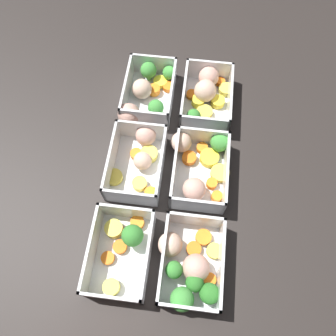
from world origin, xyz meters
The scene contains 7 objects.
ground_plane centered at (0.00, 0.00, 0.00)m, with size 4.00×4.00×0.00m, color #282321.
container_near_left centered at (-0.19, -0.06, 0.03)m, with size 0.16×0.13×0.06m.
container_near_center centered at (0.01, -0.06, 0.02)m, with size 0.16×0.14×0.06m.
container_near_right centered at (0.19, -0.06, 0.02)m, with size 0.16×0.12×0.06m.
container_far_left centered at (-0.17, 0.06, 0.02)m, with size 0.16×0.10×0.06m.
container_far_center centered at (0.01, 0.06, 0.02)m, with size 0.17×0.12×0.06m.
container_far_right centered at (0.17, 0.07, 0.02)m, with size 0.18×0.12×0.06m.
Camera 1 is at (-0.27, -0.03, 0.61)m, focal length 35.00 mm.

